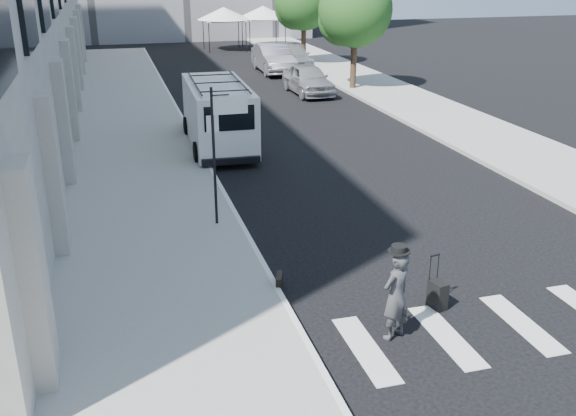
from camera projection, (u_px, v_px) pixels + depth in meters
ground at (356, 270)px, 14.35m from camera, size 120.00×120.00×0.00m
sidewalk_left at (129, 119)px, 27.63m from camera, size 4.50×48.00×0.15m
sidewalk_right at (377, 87)px, 34.56m from camera, size 4.00×56.00×0.15m
sign_pole at (222, 127)px, 15.68m from camera, size 1.03×0.07×3.50m
tree_near at (352, 13)px, 32.91m from camera, size 3.80×3.83×6.03m
tree_far at (302, 2)px, 40.99m from camera, size 3.80×3.83×6.03m
tent_left at (224, 14)px, 48.51m from camera, size 4.00×4.00×3.20m
tent_right at (263, 12)px, 49.77m from camera, size 4.00×4.00×3.20m
businessman at (396, 295)px, 11.48m from camera, size 0.74×0.64×1.72m
briefcase at (279, 282)px, 13.44m from camera, size 0.26×0.46×0.34m
suitcase at (437, 294)px, 12.69m from camera, size 0.31×0.43×1.09m
cargo_van at (217, 114)px, 23.45m from camera, size 2.39×6.31×2.34m
parked_car_a at (308, 79)px, 33.00m from camera, size 1.90×4.49×1.51m
parked_car_b at (274, 58)px, 39.34m from camera, size 1.91×5.23×1.71m
parked_car_c at (294, 57)px, 41.41m from camera, size 2.26×4.78×1.35m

